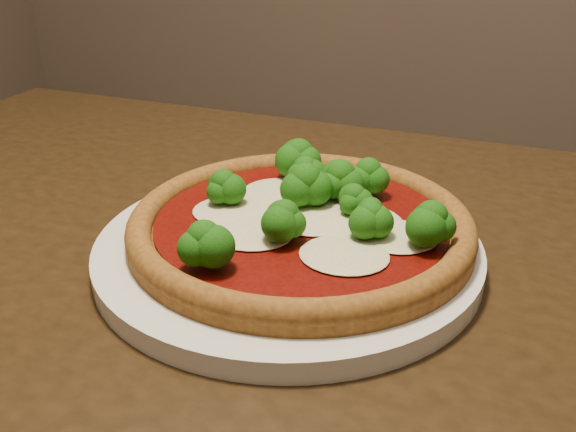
% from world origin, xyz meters
% --- Properties ---
extents(dining_table, '(1.13, 0.89, 0.75)m').
position_xyz_m(dining_table, '(-0.17, -0.09, 0.65)').
color(dining_table, black).
rests_on(dining_table, floor).
extents(plate, '(0.32, 0.32, 0.02)m').
position_xyz_m(plate, '(-0.11, -0.05, 0.76)').
color(plate, silver).
rests_on(plate, dining_table).
extents(pizza, '(0.29, 0.29, 0.06)m').
position_xyz_m(pizza, '(-0.10, -0.04, 0.78)').
color(pizza, brown).
rests_on(pizza, plate).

